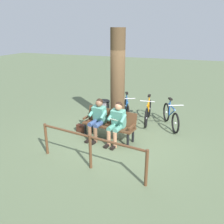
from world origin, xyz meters
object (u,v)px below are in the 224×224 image
Objects in this scene: bicycle_blue at (127,109)px; handbag at (81,128)px; bench at (110,122)px; person_companion at (98,117)px; bicycle_green at (171,116)px; tree_trunk at (118,80)px; bicycle_orange at (148,112)px; litter_bin at (104,111)px; person_reading at (117,121)px.

handbag is at bearing -53.02° from bicycle_blue.
bench is 1.38× the size of person_companion.
bench is 1.06× the size of bicycle_green.
handbag is 1.94m from bicycle_blue.
tree_trunk is 1.66m from bicycle_orange.
bench is 5.52× the size of handbag.
tree_trunk is 1.33m from litter_bin.
tree_trunk is (-0.24, -1.09, 0.91)m from person_companion.
bench is 1.08m from handbag.
tree_trunk is at bearing 161.39° from litter_bin.
person_reading is 0.77× the size of bicycle_green.
litter_bin is at bearing -105.32° from bicycle_green.
bicycle_blue is at bearing -121.98° from handbag.
handbag is 1.17m from litter_bin.
litter_bin reaches higher than handbag.
handbag is (1.01, -0.08, -0.39)m from bench.
person_companion is 0.72× the size of bicycle_orange.
person_reading reaches higher than handbag.
litter_bin is at bearing -66.35° from person_companion.
bench reaches higher than handbag.
person_reading is 1.96m from bicycle_orange.
person_companion is 0.38× the size of tree_trunk.
bicycle_green and bicycle_orange have the same top height.
tree_trunk reaches higher than bicycle_orange.
tree_trunk reaches higher than litter_bin.
person_reading is 1.56m from tree_trunk.
tree_trunk is at bearing -62.47° from person_reading.
litter_bin is at bearing -77.50° from bicycle_orange.
bicycle_blue is at bearing -100.10° from bicycle_orange.
bicycle_blue reaches higher than litter_bin.
tree_trunk reaches higher than bicycle_blue.
bicycle_blue is (0.28, -1.93, -0.31)m from person_reading.
tree_trunk reaches higher than person_companion.
person_companion is at bearing 77.77° from tree_trunk.
bench is 2.20m from bicycle_green.
person_companion is at bearing -0.05° from person_reading.
person_companion is (0.63, -0.10, -0.00)m from person_reading.
handbag is at bearing -6.83° from person_companion.
bicycle_green is at bearing -127.31° from bench.
person_companion is 0.88m from handbag.
bench is 0.40m from person_reading.
bicycle_orange is (-1.46, -0.48, -0.02)m from litter_bin.
person_reading is 2.18m from bicycle_green.
bicycle_orange reaches higher than handbag.
person_reading reaches higher than bicycle_blue.
bicycle_green reaches higher than handbag.
bench is at bearing -26.94° from person_reading.
bicycle_green is (-2.26, -0.33, -0.02)m from litter_bin.
bicycle_green is (-1.59, -1.51, -0.15)m from bench.
bench reaches higher than litter_bin.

